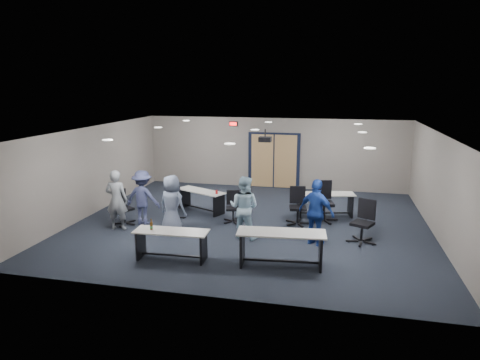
% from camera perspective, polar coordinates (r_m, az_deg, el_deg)
% --- Properties ---
extents(floor, '(10.00, 10.00, 0.00)m').
position_cam_1_polar(floor, '(12.54, 1.48, -5.75)').
color(floor, '#1B222C').
rests_on(floor, ground).
extents(back_wall, '(10.00, 0.04, 2.70)m').
position_cam_1_polar(back_wall, '(16.54, 4.57, 3.58)').
color(back_wall, gray).
rests_on(back_wall, floor).
extents(front_wall, '(10.00, 0.04, 2.70)m').
position_cam_1_polar(front_wall, '(7.98, -4.84, -6.57)').
color(front_wall, gray).
rests_on(front_wall, floor).
extents(left_wall, '(0.04, 9.00, 2.70)m').
position_cam_1_polar(left_wall, '(14.01, -18.97, 1.24)').
color(left_wall, gray).
rests_on(left_wall, floor).
extents(right_wall, '(0.04, 9.00, 2.70)m').
position_cam_1_polar(right_wall, '(12.26, 25.10, -0.86)').
color(right_wall, gray).
rests_on(right_wall, floor).
extents(ceiling, '(10.00, 9.00, 0.04)m').
position_cam_1_polar(ceiling, '(11.96, 1.56, 6.61)').
color(ceiling, silver).
rests_on(ceiling, back_wall).
extents(double_door, '(2.00, 0.07, 2.20)m').
position_cam_1_polar(double_door, '(16.55, 4.53, 2.53)').
color(double_door, black).
rests_on(double_door, back_wall).
extents(exit_sign, '(0.32, 0.07, 0.18)m').
position_cam_1_polar(exit_sign, '(16.65, -0.90, 7.49)').
color(exit_sign, black).
rests_on(exit_sign, back_wall).
extents(ceiling_projector, '(0.35, 0.32, 0.37)m').
position_cam_1_polar(ceiling_projector, '(12.43, 3.36, 5.45)').
color(ceiling_projector, black).
rests_on(ceiling_projector, ceiling).
extents(ceiling_can_lights, '(6.24, 5.74, 0.02)m').
position_cam_1_polar(ceiling_can_lights, '(12.21, 1.79, 6.59)').
color(ceiling_can_lights, white).
rests_on(ceiling_can_lights, ceiling).
extents(table_front_left, '(1.73, 0.65, 0.95)m').
position_cam_1_polar(table_front_left, '(10.04, -9.16, -7.84)').
color(table_front_left, beige).
rests_on(table_front_left, floor).
extents(table_front_right, '(2.00, 0.83, 0.79)m').
position_cam_1_polar(table_front_right, '(9.60, 5.50, -8.33)').
color(table_front_right, beige).
rests_on(table_front_right, floor).
extents(table_back_left, '(1.75, 1.21, 0.79)m').
position_cam_1_polar(table_back_left, '(13.59, -5.18, -2.29)').
color(table_back_left, beige).
rests_on(table_back_left, floor).
extents(table_back_right, '(1.84, 0.95, 0.71)m').
position_cam_1_polar(table_back_right, '(13.31, 11.29, -2.71)').
color(table_back_right, beige).
rests_on(table_back_right, floor).
extents(chair_back_a, '(0.79, 0.79, 0.96)m').
position_cam_1_polar(chair_back_a, '(12.91, -8.80, -3.12)').
color(chair_back_a, black).
rests_on(chair_back_a, floor).
extents(chair_back_b, '(0.71, 0.71, 0.92)m').
position_cam_1_polar(chair_back_b, '(12.48, -0.92, -3.62)').
color(chair_back_b, black).
rests_on(chair_back_b, floor).
extents(chair_back_c, '(0.79, 0.79, 1.08)m').
position_cam_1_polar(chair_back_c, '(12.38, 7.73, -3.49)').
color(chair_back_c, black).
rests_on(chair_back_c, floor).
extents(chair_back_d, '(0.89, 0.89, 1.19)m').
position_cam_1_polar(chair_back_d, '(12.77, 11.18, -2.87)').
color(chair_back_d, black).
rests_on(chair_back_d, floor).
extents(chair_loose_left, '(0.86, 0.86, 1.00)m').
position_cam_1_polar(chair_loose_left, '(12.73, -15.23, -3.57)').
color(chair_loose_left, black).
rests_on(chair_loose_left, floor).
extents(chair_loose_right, '(0.93, 0.93, 1.11)m').
position_cam_1_polar(chair_loose_right, '(11.31, 16.01, -5.40)').
color(chair_loose_right, black).
rests_on(chair_loose_right, floor).
extents(person_gray, '(0.65, 0.45, 1.69)m').
position_cam_1_polar(person_gray, '(12.26, -16.12, -2.58)').
color(person_gray, gray).
rests_on(person_gray, floor).
extents(person_plaid, '(0.90, 0.70, 1.62)m').
position_cam_1_polar(person_plaid, '(11.60, -9.05, -3.28)').
color(person_plaid, slate).
rests_on(person_plaid, floor).
extents(person_lightblue, '(0.91, 0.77, 1.66)m').
position_cam_1_polar(person_lightblue, '(11.14, 0.54, -3.67)').
color(person_lightblue, '#B3D9ED').
rests_on(person_lightblue, floor).
extents(person_navy, '(1.06, 0.84, 1.69)m').
position_cam_1_polar(person_navy, '(10.84, 10.15, -4.27)').
color(person_navy, '#1B3A96').
rests_on(person_navy, floor).
extents(person_back, '(1.04, 0.63, 1.58)m').
position_cam_1_polar(person_back, '(12.57, -12.85, -2.29)').
color(person_back, '#3A406A').
rests_on(person_back, floor).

